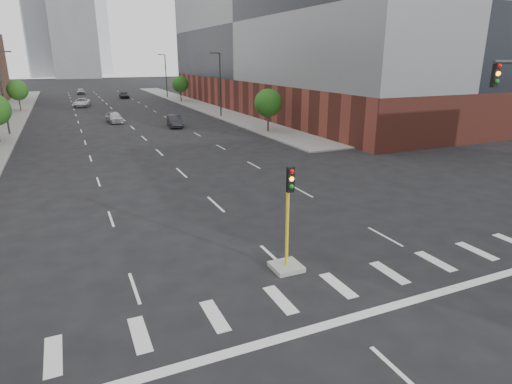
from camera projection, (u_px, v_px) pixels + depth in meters
sidewalk_left_far at (13, 112)px, 68.49m from camera, size 5.00×92.00×0.15m
sidewalk_right_far at (195, 104)px, 80.15m from camera, size 5.00×92.00×0.15m
building_right_main at (301, 41)px, 70.31m from camera, size 24.00×70.00×22.00m
tower_mid at (72, 23)px, 177.49m from camera, size 18.00×18.00×44.00m
median_traffic_signal at (287, 248)px, 17.40m from camera, size 1.20×1.20×4.40m
streetlight_right_a at (220, 82)px, 61.50m from camera, size 1.60×0.22×9.07m
streetlight_right_b at (166, 74)px, 91.99m from camera, size 1.60×0.22×9.07m
streetlight_left at (3, 90)px, 46.72m from camera, size 1.60×0.22×9.07m
tree_left_far at (18, 90)px, 68.75m from camera, size 3.20×3.20×4.85m
tree_right_near at (268, 103)px, 49.15m from camera, size 3.20×3.20×4.85m
tree_right_far at (180, 84)px, 83.99m from camera, size 3.20×3.20×4.85m
car_near_left at (114, 117)px, 57.33m from camera, size 2.14×4.49×1.48m
car_mid_right at (175, 121)px, 53.73m from camera, size 2.01×4.58×1.46m
car_far_left at (82, 103)px, 76.09m from camera, size 3.31×5.63×1.47m
car_deep_right at (124, 95)px, 91.99m from camera, size 2.07×4.67×1.33m
car_distant at (81, 91)px, 102.23m from camera, size 1.76×4.29×1.46m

